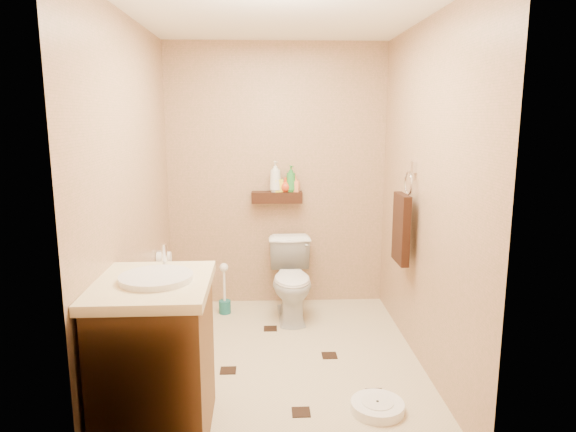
{
  "coord_description": "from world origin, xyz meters",
  "views": [
    {
      "loc": [
        -0.09,
        -3.45,
        1.74
      ],
      "look_at": [
        0.06,
        0.25,
        1.02
      ],
      "focal_mm": 32.0,
      "sensor_mm": 36.0,
      "label": 1
    }
  ],
  "objects": [
    {
      "name": "ground",
      "position": [
        0.0,
        0.0,
        0.0
      ],
      "size": [
        2.5,
        2.5,
        0.0
      ],
      "primitive_type": "plane",
      "color": "beige",
      "rests_on": "ground"
    },
    {
      "name": "wall_back",
      "position": [
        0.0,
        1.25,
        1.2
      ],
      "size": [
        2.0,
        0.04,
        2.4
      ],
      "primitive_type": "cube",
      "color": "tan",
      "rests_on": "ground"
    },
    {
      "name": "wall_front",
      "position": [
        0.0,
        -1.25,
        1.2
      ],
      "size": [
        2.0,
        0.04,
        2.4
      ],
      "primitive_type": "cube",
      "color": "tan",
      "rests_on": "ground"
    },
    {
      "name": "wall_left",
      "position": [
        -1.0,
        0.0,
        1.2
      ],
      "size": [
        0.04,
        2.5,
        2.4
      ],
      "primitive_type": "cube",
      "color": "tan",
      "rests_on": "ground"
    },
    {
      "name": "wall_right",
      "position": [
        1.0,
        0.0,
        1.2
      ],
      "size": [
        0.04,
        2.5,
        2.4
      ],
      "primitive_type": "cube",
      "color": "tan",
      "rests_on": "ground"
    },
    {
      "name": "ceiling",
      "position": [
        0.0,
        0.0,
        2.4
      ],
      "size": [
        2.0,
        2.5,
        0.02
      ],
      "primitive_type": "cube",
      "color": "white",
      "rests_on": "wall_back"
    },
    {
      "name": "wall_shelf",
      "position": [
        0.0,
        1.17,
        1.02
      ],
      "size": [
        0.46,
        0.14,
        0.1
      ],
      "primitive_type": "cube",
      "color": "#32190D",
      "rests_on": "wall_back"
    },
    {
      "name": "floor_accents",
      "position": [
        -0.0,
        -0.01,
        0.0
      ],
      "size": [
        1.32,
        1.35,
        0.01
      ],
      "color": "black",
      "rests_on": "ground"
    },
    {
      "name": "toilet",
      "position": [
        0.12,
        0.83,
        0.34
      ],
      "size": [
        0.4,
        0.68,
        0.68
      ],
      "primitive_type": "imported",
      "rotation": [
        0.0,
        0.0,
        0.03
      ],
      "color": "white",
      "rests_on": "ground"
    },
    {
      "name": "vanity",
      "position": [
        -0.7,
        -0.83,
        0.46
      ],
      "size": [
        0.61,
        0.74,
        1.03
      ],
      "rotation": [
        0.0,
        0.0,
        0.01
      ],
      "color": "brown",
      "rests_on": "ground"
    },
    {
      "name": "bathroom_scale",
      "position": [
        0.56,
        -0.67,
        0.03
      ],
      "size": [
        0.41,
        0.41,
        0.06
      ],
      "rotation": [
        0.0,
        0.0,
        0.35
      ],
      "color": "white",
      "rests_on": "ground"
    },
    {
      "name": "toilet_brush",
      "position": [
        -0.48,
        0.95,
        0.16
      ],
      "size": [
        0.11,
        0.11,
        0.47
      ],
      "color": "#186163",
      "rests_on": "ground"
    },
    {
      "name": "towel_ring",
      "position": [
        0.91,
        0.25,
        0.95
      ],
      "size": [
        0.12,
        0.3,
        0.76
      ],
      "color": "silver",
      "rests_on": "wall_right"
    },
    {
      "name": "toilet_paper",
      "position": [
        -0.94,
        0.65,
        0.6
      ],
      "size": [
        0.12,
        0.11,
        0.12
      ],
      "color": "white",
      "rests_on": "wall_left"
    },
    {
      "name": "bottle_a",
      "position": [
        -0.01,
        1.17,
        1.21
      ],
      "size": [
        0.14,
        0.14,
        0.28
      ],
      "primitive_type": "imported",
      "rotation": [
        0.0,
        0.0,
        0.36
      ],
      "color": "white",
      "rests_on": "wall_shelf"
    },
    {
      "name": "bottle_b",
      "position": [
        0.01,
        1.17,
        1.16
      ],
      "size": [
        0.1,
        0.1,
        0.17
      ],
      "primitive_type": "imported",
      "rotation": [
        0.0,
        0.0,
        3.54
      ],
      "color": "yellow",
      "rests_on": "wall_shelf"
    },
    {
      "name": "bottle_c",
      "position": [
        0.08,
        1.17,
        1.14
      ],
      "size": [
        0.14,
        0.14,
        0.13
      ],
      "primitive_type": "imported",
      "rotation": [
        0.0,
        0.0,
        4.03
      ],
      "color": "#D54319",
      "rests_on": "wall_shelf"
    },
    {
      "name": "bottle_d",
      "position": [
        0.13,
        1.17,
        1.19
      ],
      "size": [
        0.12,
        0.12,
        0.24
      ],
      "primitive_type": "imported",
      "rotation": [
        0.0,
        0.0,
        0.42
      ],
      "color": "#2D8937",
      "rests_on": "wall_shelf"
    },
    {
      "name": "bottle_e",
      "position": [
        0.17,
        1.17,
        1.14
      ],
      "size": [
        0.08,
        0.08,
        0.15
      ],
      "primitive_type": "imported",
      "rotation": [
        0.0,
        0.0,
        2.89
      ],
      "color": "#F78B52",
      "rests_on": "wall_shelf"
    }
  ]
}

